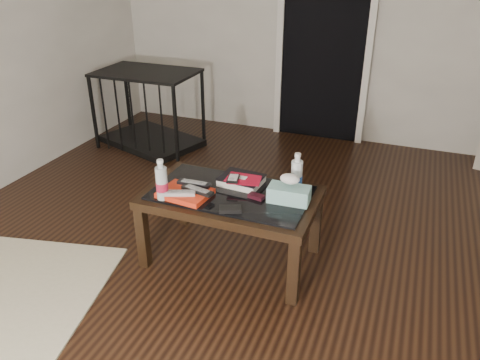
{
  "coord_description": "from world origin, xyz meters",
  "views": [
    {
      "loc": [
        0.48,
        -1.99,
        1.74
      ],
      "look_at": [
        -0.37,
        0.22,
        0.55
      ],
      "focal_mm": 35.0,
      "sensor_mm": 36.0,
      "label": 1
    }
  ],
  "objects_px": {
    "water_bottle_right": "(297,173)",
    "water_bottle_left": "(162,179)",
    "coffee_table": "(231,202)",
    "pet_crate": "(150,121)",
    "textbook": "(241,180)",
    "tissue_box": "(289,194)"
  },
  "relations": [
    {
      "from": "textbook",
      "to": "water_bottle_left",
      "type": "bearing_deg",
      "value": -132.05
    },
    {
      "from": "coffee_table",
      "to": "water_bottle_right",
      "type": "bearing_deg",
      "value": 22.84
    },
    {
      "from": "pet_crate",
      "to": "tissue_box",
      "type": "height_order",
      "value": "pet_crate"
    },
    {
      "from": "textbook",
      "to": "water_bottle_right",
      "type": "distance_m",
      "value": 0.34
    },
    {
      "from": "coffee_table",
      "to": "water_bottle_right",
      "type": "xyz_separation_m",
      "value": [
        0.35,
        0.15,
        0.18
      ]
    },
    {
      "from": "textbook",
      "to": "tissue_box",
      "type": "height_order",
      "value": "tissue_box"
    },
    {
      "from": "water_bottle_left",
      "to": "tissue_box",
      "type": "distance_m",
      "value": 0.71
    },
    {
      "from": "textbook",
      "to": "water_bottle_left",
      "type": "xyz_separation_m",
      "value": [
        -0.35,
        -0.33,
        0.1
      ]
    },
    {
      "from": "coffee_table",
      "to": "textbook",
      "type": "xyz_separation_m",
      "value": [
        0.02,
        0.12,
        0.09
      ]
    },
    {
      "from": "water_bottle_right",
      "to": "water_bottle_left",
      "type": "bearing_deg",
      "value": -152.36
    },
    {
      "from": "pet_crate",
      "to": "water_bottle_right",
      "type": "bearing_deg",
      "value": -17.97
    },
    {
      "from": "water_bottle_left",
      "to": "coffee_table",
      "type": "bearing_deg",
      "value": 32.24
    },
    {
      "from": "coffee_table",
      "to": "water_bottle_right",
      "type": "height_order",
      "value": "water_bottle_right"
    },
    {
      "from": "coffee_table",
      "to": "pet_crate",
      "type": "relative_size",
      "value": 0.96
    },
    {
      "from": "pet_crate",
      "to": "tissue_box",
      "type": "relative_size",
      "value": 4.54
    },
    {
      "from": "pet_crate",
      "to": "coffee_table",
      "type": "bearing_deg",
      "value": -27.04
    },
    {
      "from": "pet_crate",
      "to": "textbook",
      "type": "bearing_deg",
      "value": -24.25
    },
    {
      "from": "pet_crate",
      "to": "water_bottle_left",
      "type": "height_order",
      "value": "pet_crate"
    },
    {
      "from": "pet_crate",
      "to": "textbook",
      "type": "relative_size",
      "value": 4.17
    },
    {
      "from": "textbook",
      "to": "water_bottle_right",
      "type": "height_order",
      "value": "water_bottle_right"
    },
    {
      "from": "pet_crate",
      "to": "water_bottle_left",
      "type": "distance_m",
      "value": 2.03
    },
    {
      "from": "coffee_table",
      "to": "textbook",
      "type": "relative_size",
      "value": 4.0
    }
  ]
}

